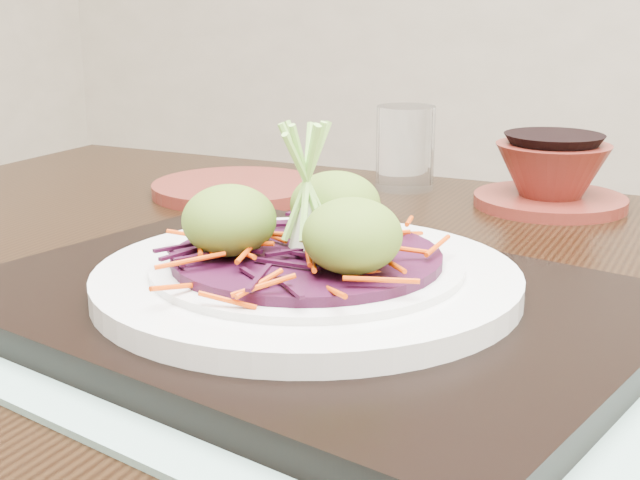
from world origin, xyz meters
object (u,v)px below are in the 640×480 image
at_px(dining_table, 382,416).
at_px(serving_tray, 307,305).
at_px(water_glass, 405,148).
at_px(terracotta_bowl_set, 551,179).
at_px(white_plate, 307,278).
at_px(terracotta_side_plate, 238,188).

height_order(dining_table, serving_tray, serving_tray).
height_order(water_glass, terracotta_bowl_set, water_glass).
distance_m(white_plate, terracotta_side_plate, 0.41).
bearing_deg(serving_tray, white_plate, 0.00).
bearing_deg(serving_tray, dining_table, 88.50).
distance_m(dining_table, terracotta_bowl_set, 0.36).
distance_m(terracotta_side_plate, water_glass, 0.19).
distance_m(serving_tray, water_glass, 0.44).
bearing_deg(dining_table, terracotta_side_plate, 139.23).
height_order(serving_tray, white_plate, white_plate).
bearing_deg(terracotta_bowl_set, white_plate, -100.32).
distance_m(dining_table, white_plate, 0.17).
height_order(white_plate, water_glass, water_glass).
relative_size(dining_table, terracotta_side_plate, 6.75).
height_order(serving_tray, water_glass, water_glass).
bearing_deg(terracotta_bowl_set, dining_table, -99.55).
xyz_separation_m(serving_tray, terracotta_side_plate, (-0.25, 0.32, -0.01)).
xyz_separation_m(dining_table, water_glass, (-0.11, 0.34, 0.15)).
distance_m(dining_table, serving_tray, 0.15).
bearing_deg(white_plate, water_glass, 102.03).
bearing_deg(water_glass, white_plate, -77.97).
relative_size(white_plate, terracotta_side_plate, 1.51).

